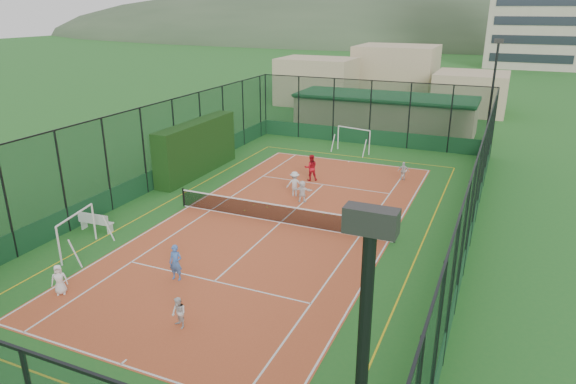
% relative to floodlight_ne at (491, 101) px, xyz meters
% --- Properties ---
extents(ground, '(300.00, 300.00, 0.00)m').
position_rel_floodlight_ne_xyz_m(ground, '(-8.60, -16.60, -4.12)').
color(ground, '#226424').
rests_on(ground, ground).
extents(court_slab, '(11.17, 23.97, 0.01)m').
position_rel_floodlight_ne_xyz_m(court_slab, '(-8.60, -16.60, -4.12)').
color(court_slab, '#B04827').
rests_on(court_slab, ground).
extents(tennis_net, '(11.67, 0.12, 1.06)m').
position_rel_floodlight_ne_xyz_m(tennis_net, '(-8.60, -16.60, -3.59)').
color(tennis_net, black).
rests_on(tennis_net, ground).
extents(perimeter_fence, '(18.12, 34.12, 5.00)m').
position_rel_floodlight_ne_xyz_m(perimeter_fence, '(-8.60, -16.60, -1.62)').
color(perimeter_fence, '#11331E').
rests_on(perimeter_fence, ground).
extents(floodlight_ne, '(0.60, 0.26, 8.25)m').
position_rel_floodlight_ne_xyz_m(floodlight_ne, '(0.00, 0.00, 0.00)').
color(floodlight_ne, black).
rests_on(floodlight_ne, ground).
extents(clubhouse, '(15.20, 7.20, 3.15)m').
position_rel_floodlight_ne_xyz_m(clubhouse, '(-8.60, 5.40, -2.55)').
color(clubhouse, tan).
rests_on(clubhouse, ground).
extents(distant_hills, '(200.00, 60.00, 24.00)m').
position_rel_floodlight_ne_xyz_m(distant_hills, '(-8.60, 133.40, -4.12)').
color(distant_hills, '#384C33').
rests_on(distant_hills, ground).
extents(hedge_left, '(1.17, 7.79, 3.41)m').
position_rel_floodlight_ne_xyz_m(hedge_left, '(-16.90, -11.27, -2.42)').
color(hedge_left, black).
rests_on(hedge_left, ground).
extents(white_bench, '(1.78, 0.59, 0.98)m').
position_rel_floodlight_ne_xyz_m(white_bench, '(-16.40, -21.02, -3.63)').
color(white_bench, white).
rests_on(white_bench, ground).
extents(futsal_goal_near, '(2.84, 1.34, 1.77)m').
position_rel_floodlight_ne_xyz_m(futsal_goal_near, '(-15.50, -23.09, -3.24)').
color(futsal_goal_near, white).
rests_on(futsal_goal_near, ground).
extents(futsal_goal_far, '(2.88, 1.44, 1.79)m').
position_rel_floodlight_ne_xyz_m(futsal_goal_far, '(-9.10, -2.20, -3.23)').
color(futsal_goal_far, white).
rests_on(futsal_goal_far, ground).
extents(child_near_left, '(0.69, 0.67, 1.20)m').
position_rel_floodlight_ne_xyz_m(child_near_left, '(-13.48, -26.11, -3.52)').
color(child_near_left, white).
rests_on(child_near_left, court_slab).
extents(child_near_mid, '(0.58, 0.42, 1.48)m').
position_rel_floodlight_ne_xyz_m(child_near_mid, '(-10.07, -23.45, -3.37)').
color(child_near_mid, '#4371C0').
rests_on(child_near_mid, court_slab).
extents(child_near_right, '(0.68, 0.62, 1.13)m').
position_rel_floodlight_ne_xyz_m(child_near_right, '(-8.06, -26.15, -3.55)').
color(child_near_right, white).
rests_on(child_near_right, court_slab).
extents(child_far_left, '(1.07, 0.85, 1.46)m').
position_rel_floodlight_ne_xyz_m(child_far_left, '(-9.45, -12.72, -3.39)').
color(child_far_left, silver).
rests_on(child_far_left, court_slab).
extents(child_far_right, '(0.72, 0.38, 1.17)m').
position_rel_floodlight_ne_xyz_m(child_far_right, '(-4.30, -7.38, -3.53)').
color(child_far_right, white).
rests_on(child_far_right, court_slab).
extents(child_far_back, '(1.19, 0.61, 1.23)m').
position_rel_floodlight_ne_xyz_m(child_far_back, '(-8.69, -13.43, -3.50)').
color(child_far_back, white).
rests_on(child_far_back, court_slab).
extents(coach, '(1.02, 0.95, 1.66)m').
position_rel_floodlight_ne_xyz_m(coach, '(-9.61, -9.73, -3.28)').
color(coach, red).
rests_on(coach, court_slab).
extents(tennis_balls, '(4.14, 1.23, 0.07)m').
position_rel_floodlight_ne_xyz_m(tennis_balls, '(-9.74, -15.19, -4.08)').
color(tennis_balls, '#CCE033').
rests_on(tennis_balls, court_slab).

